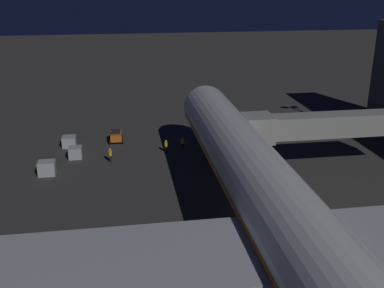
# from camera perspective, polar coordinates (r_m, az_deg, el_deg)

# --- Properties ---
(ground_plane) EXTENTS (320.00, 320.00, 0.00)m
(ground_plane) POSITION_cam_1_polar(r_m,az_deg,el_deg) (40.86, 7.64, -11.59)
(ground_plane) COLOR #383533
(airliner_at_gate) EXTENTS (48.20, 70.97, 18.38)m
(airliner_at_gate) POSITION_cam_1_polar(r_m,az_deg,el_deg) (30.65, 13.02, -11.62)
(airliner_at_gate) COLOR silver
(airliner_at_gate) RESTS_ON ground_plane
(jet_bridge) EXTENTS (19.51, 3.40, 7.09)m
(jet_bridge) POSITION_cam_1_polar(r_m,az_deg,el_deg) (53.55, 14.90, 2.20)
(jet_bridge) COLOR #9E9E99
(jet_bridge) RESTS_ON ground_plane
(pushback_tug) EXTENTS (1.86, 2.44, 1.95)m
(pushback_tug) POSITION_cam_1_polar(r_m,az_deg,el_deg) (63.76, -9.43, 0.91)
(pushback_tug) COLOR orange
(pushback_tug) RESTS_ON ground_plane
(baggage_container_near_belt) EXTENTS (1.90, 1.54, 1.66)m
(baggage_container_near_belt) POSITION_cam_1_polar(r_m,az_deg,el_deg) (54.97, -17.62, -2.87)
(baggage_container_near_belt) COLOR #B7BABF
(baggage_container_near_belt) RESTS_ON ground_plane
(baggage_container_mid_row) EXTENTS (1.59, 1.60, 1.44)m
(baggage_container_mid_row) POSITION_cam_1_polar(r_m,az_deg,el_deg) (59.13, -14.30, -1.04)
(baggage_container_mid_row) COLOR #B7BABF
(baggage_container_mid_row) RESTS_ON ground_plane
(baggage_container_far_row) EXTENTS (1.77, 1.76, 1.42)m
(baggage_container_far_row) POSITION_cam_1_polar(r_m,az_deg,el_deg) (63.34, -15.03, 0.29)
(baggage_container_far_row) COLOR #B7BABF
(baggage_container_far_row) RESTS_ON ground_plane
(ground_crew_near_nose_gear) EXTENTS (0.40, 0.40, 1.80)m
(ground_crew_near_nose_gear) POSITION_cam_1_polar(r_m,az_deg,el_deg) (56.80, -10.14, -1.30)
(ground_crew_near_nose_gear) COLOR black
(ground_crew_near_nose_gear) RESTS_ON ground_plane
(ground_crew_by_belt_loader) EXTENTS (0.40, 0.40, 1.75)m
(ground_crew_by_belt_loader) POSITION_cam_1_polar(r_m,az_deg,el_deg) (60.06, -1.20, 0.18)
(ground_crew_by_belt_loader) COLOR black
(ground_crew_by_belt_loader) RESTS_ON ground_plane
(ground_crew_marshaller_fwd) EXTENTS (0.40, 0.40, 1.67)m
(ground_crew_marshaller_fwd) POSITION_cam_1_polar(r_m,az_deg,el_deg) (59.20, -3.26, -0.20)
(ground_crew_marshaller_fwd) COLOR black
(ground_crew_marshaller_fwd) RESTS_ON ground_plane
(traffic_cone_nose_port) EXTENTS (0.36, 0.36, 0.55)m
(traffic_cone_nose_port) POSITION_cam_1_polar(r_m,az_deg,el_deg) (63.34, 3.23, 0.55)
(traffic_cone_nose_port) COLOR orange
(traffic_cone_nose_port) RESTS_ON ground_plane
(traffic_cone_nose_starboard) EXTENTS (0.36, 0.36, 0.55)m
(traffic_cone_nose_starboard) POSITION_cam_1_polar(r_m,az_deg,el_deg) (62.59, -0.71, 0.34)
(traffic_cone_nose_starboard) COLOR orange
(traffic_cone_nose_starboard) RESTS_ON ground_plane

